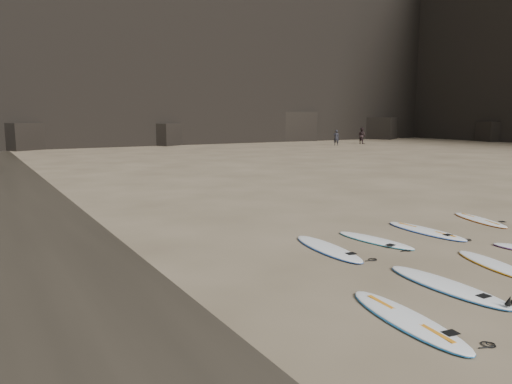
# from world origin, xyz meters

# --- Properties ---
(ground) EXTENTS (240.00, 240.00, 0.00)m
(ground) POSITION_xyz_m (0.00, 0.00, 0.00)
(ground) COLOR #897559
(ground) RESTS_ON ground
(surfboard_0) EXTENTS (0.99, 2.78, 0.10)m
(surfboard_0) POSITION_xyz_m (-4.45, -1.15, 0.05)
(surfboard_0) COLOR white
(surfboard_0) RESTS_ON ground
(surfboard_1) EXTENTS (0.72, 2.80, 0.10)m
(surfboard_1) POSITION_xyz_m (-2.61, -0.40, 0.05)
(surfboard_1) COLOR white
(surfboard_1) RESTS_ON ground
(surfboard_2) EXTENTS (1.18, 2.41, 0.08)m
(surfboard_2) POSITION_xyz_m (-0.59, -0.03, 0.04)
(surfboard_2) COLOR white
(surfboard_2) RESTS_ON ground
(surfboard_5) EXTENTS (0.92, 2.78, 0.10)m
(surfboard_5) POSITION_xyz_m (-2.89, 2.85, 0.05)
(surfboard_5) COLOR white
(surfboard_5) RESTS_ON ground
(surfboard_6) EXTENTS (0.91, 2.42, 0.09)m
(surfboard_6) POSITION_xyz_m (-1.33, 2.88, 0.04)
(surfboard_6) COLOR white
(surfboard_6) RESTS_ON ground
(surfboard_7) EXTENTS (0.65, 2.67, 0.10)m
(surfboard_7) POSITION_xyz_m (0.62, 2.94, 0.05)
(surfboard_7) COLOR white
(surfboard_7) RESTS_ON ground
(surfboard_8) EXTENTS (1.19, 2.38, 0.08)m
(surfboard_8) POSITION_xyz_m (3.25, 3.13, 0.04)
(surfboard_8) COLOR white
(surfboard_8) RESTS_ON ground
(person_a) EXTENTS (0.71, 0.70, 1.65)m
(person_a) POSITION_xyz_m (23.70, 35.23, 0.83)
(person_a) COLOR black
(person_a) RESTS_ON ground
(person_b) EXTENTS (0.79, 0.97, 1.85)m
(person_b) POSITION_xyz_m (27.95, 35.99, 0.92)
(person_b) COLOR black
(person_b) RESTS_ON ground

